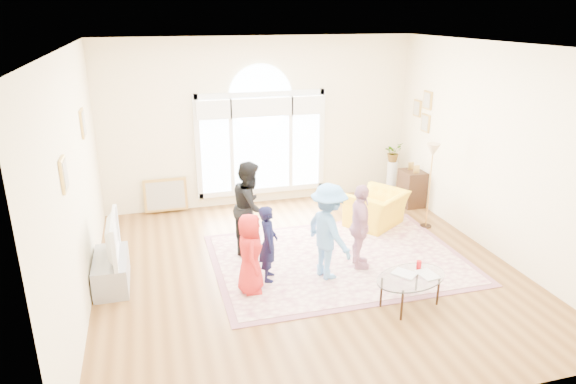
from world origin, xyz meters
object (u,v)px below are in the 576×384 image
object	(u,v)px
tv_console	(112,271)
armchair	(376,209)
television	(108,238)
coffee_table	(411,278)
area_rug	(338,259)

from	to	relation	value
tv_console	armchair	size ratio (longest dim) A/B	1.04
television	coffee_table	size ratio (longest dim) A/B	0.87
armchair	tv_console	bearing A→B (deg)	-22.46
television	coffee_table	xyz separation A→B (m)	(3.72, -1.60, -0.31)
area_rug	armchair	bearing A→B (deg)	44.04
area_rug	coffee_table	size ratio (longest dim) A/B	3.10
tv_console	armchair	world-z (taller)	armchair
area_rug	television	distance (m)	3.39
coffee_table	armchair	bearing A→B (deg)	57.19
area_rug	coffee_table	bearing A→B (deg)	-74.34
tv_console	area_rug	bearing A→B (deg)	-2.19
area_rug	armchair	distance (m)	1.58
television	armchair	xyz separation A→B (m)	(4.42, 0.95, -0.40)
coffee_table	television	bearing A→B (deg)	139.36
tv_console	coffee_table	world-z (taller)	coffee_table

